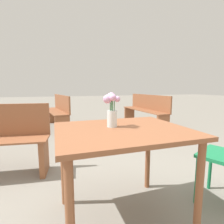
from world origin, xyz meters
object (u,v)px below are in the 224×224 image
flower_vase (112,110)px  bench_far (58,110)px  table_front (122,142)px  bench_middle (146,109)px

flower_vase → bench_far: bearing=95.3°
bench_far → table_front: bearing=-83.9°
bench_middle → bench_far: bearing=166.6°
table_front → flower_vase: bearing=127.2°
flower_vase → table_front: bearing=-52.8°
bench_far → flower_vase: bearing=-84.7°
flower_vase → bench_far: (-0.32, 3.45, -0.41)m
table_front → bench_far: size_ratio=0.59×
table_front → flower_vase: flower_vase is taller
flower_vase → bench_middle: flower_vase is taller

